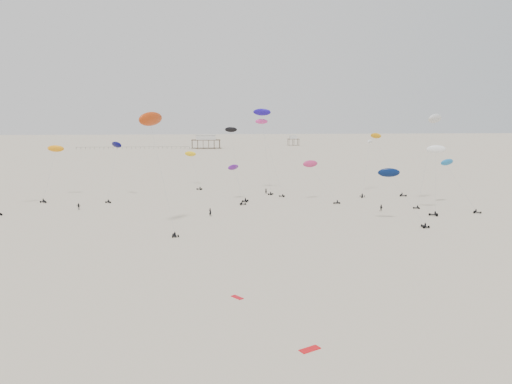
{
  "coord_description": "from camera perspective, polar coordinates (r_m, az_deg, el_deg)",
  "views": [
    {
      "loc": [
        -10.68,
        -16.52,
        22.88
      ],
      "look_at": [
        0.0,
        88.0,
        7.0
      ],
      "focal_mm": 35.0,
      "sensor_mm": 36.0,
      "label": 1
    }
  ],
  "objects": [
    {
      "name": "pavilion_main",
      "position": [
        366.99,
        -5.75,
        5.64
      ],
      "size": [
        21.0,
        13.0,
        9.8
      ],
      "color": "brown",
      "rests_on": "ground"
    },
    {
      "name": "rig_8",
      "position": [
        166.14,
        -7.29,
        3.52
      ],
      "size": [
        6.29,
        13.43,
        14.52
      ],
      "rotation": [
        0.0,
        0.0,
        1.23
      ],
      "color": "black",
      "rests_on": "ground"
    },
    {
      "name": "rig_5",
      "position": [
        153.74,
        14.45,
        4.21
      ],
      "size": [
        8.58,
        11.84,
        19.01
      ],
      "rotation": [
        0.0,
        0.0,
        4.21
      ],
      "color": "black",
      "rests_on": "ground"
    },
    {
      "name": "rig_6",
      "position": [
        110.92,
        15.78,
        0.87
      ],
      "size": [
        9.19,
        8.62,
        13.0
      ],
      "rotation": [
        0.0,
        0.0,
        0.2
      ],
      "color": "black",
      "rests_on": "ground"
    },
    {
      "name": "pier_fence",
      "position": [
        370.75,
        -13.83,
        4.93
      ],
      "size": [
        80.2,
        0.2,
        1.5
      ],
      "color": "black",
      "rests_on": "ground"
    },
    {
      "name": "rig_9",
      "position": [
        129.8,
        -2.41,
        4.17
      ],
      "size": [
        5.37,
        2.84,
        20.4
      ],
      "rotation": [
        0.0,
        0.0,
        4.73
      ],
      "color": "black",
      "rests_on": "ground"
    },
    {
      "name": "grounded_kite_a",
      "position": [
        52.15,
        6.17,
        -17.48
      ],
      "size": [
        2.37,
        1.8,
        0.08
      ],
      "primitive_type": "cube",
      "rotation": [
        0.0,
        0.0,
        0.47
      ],
      "color": "red",
      "rests_on": "ground"
    },
    {
      "name": "spectator_1",
      "position": [
        125.92,
        14.12,
        -2.14
      ],
      "size": [
        1.06,
        0.8,
        1.93
      ],
      "primitive_type": "imported",
      "rotation": [
        0.0,
        0.0,
        5.99
      ],
      "color": "black",
      "rests_on": "ground"
    },
    {
      "name": "rig_11",
      "position": [
        137.77,
        19.64,
        7.24
      ],
      "size": [
        10.66,
        9.89,
        24.3
      ],
      "rotation": [
        0.0,
        0.0,
        1.35
      ],
      "color": "black",
      "rests_on": "ground"
    },
    {
      "name": "ground_plane",
      "position": [
        217.99,
        -3.0,
        2.56
      ],
      "size": [
        900.0,
        900.0,
        0.0
      ],
      "primitive_type": "plane",
      "color": "beige"
    },
    {
      "name": "rig_12",
      "position": [
        145.45,
        -15.79,
        4.19
      ],
      "size": [
        4.51,
        12.93,
        17.07
      ],
      "rotation": [
        0.0,
        0.0,
        3.93
      ],
      "color": "black",
      "rests_on": "ground"
    },
    {
      "name": "rig_1",
      "position": [
        149.08,
        12.46,
        2.65
      ],
      "size": [
        6.84,
        10.34,
        16.79
      ],
      "rotation": [
        0.0,
        0.0,
        2.78
      ],
      "color": "black",
      "rests_on": "ground"
    },
    {
      "name": "rig_7",
      "position": [
        150.79,
        1.17,
        6.17
      ],
      "size": [
        7.69,
        13.98,
        23.93
      ],
      "rotation": [
        0.0,
        0.0,
        1.23
      ],
      "color": "black",
      "rests_on": "ground"
    },
    {
      "name": "rig_3",
      "position": [
        136.67,
        -2.14,
        1.61
      ],
      "size": [
        6.45,
        6.99,
        10.14
      ],
      "rotation": [
        0.0,
        0.0,
        5.62
      ],
      "color": "black",
      "rests_on": "ground"
    },
    {
      "name": "rig_14",
      "position": [
        151.16,
        0.8,
        8.1
      ],
      "size": [
        6.22,
        9.86,
        25.64
      ],
      "rotation": [
        0.0,
        0.0,
        5.49
      ],
      "color": "black",
      "rests_on": "ground"
    },
    {
      "name": "rig_13",
      "position": [
        100.7,
        -11.76,
        7.27
      ],
      "size": [
        8.43,
        10.66,
        24.15
      ],
      "rotation": [
        0.0,
        0.0,
        0.37
      ],
      "color": "black",
      "rests_on": "ground"
    },
    {
      "name": "spectator_3",
      "position": [
        149.53,
        1.14,
        -0.21
      ],
      "size": [
        0.83,
        0.68,
        1.99
      ],
      "primitive_type": "imported",
      "rotation": [
        0.0,
        0.0,
        2.85
      ],
      "color": "black",
      "rests_on": "ground"
    },
    {
      "name": "pavilion_small",
      "position": [
        403.24,
        4.29,
        5.81
      ],
      "size": [
        9.0,
        7.0,
        8.0
      ],
      "color": "brown",
      "rests_on": "ground"
    },
    {
      "name": "rig_0",
      "position": [
        136.37,
        6.79,
        2.39
      ],
      "size": [
        9.5,
        7.99,
        12.28
      ],
      "rotation": [
        0.0,
        0.0,
        1.89
      ],
      "color": "black",
      "rests_on": "ground"
    },
    {
      "name": "rig_4",
      "position": [
        152.21,
        -22.15,
        3.52
      ],
      "size": [
        5.19,
        13.25,
        16.33
      ],
      "rotation": [
        0.0,
        0.0,
        3.99
      ],
      "color": "black",
      "rests_on": "ground"
    },
    {
      "name": "grounded_kite_b",
      "position": [
        65.17,
        -2.16,
        -11.97
      ],
      "size": [
        1.63,
        1.87,
        0.07
      ],
      "primitive_type": "cube",
      "rotation": [
        0.0,
        0.0,
        -0.94
      ],
      "color": "red",
      "rests_on": "ground"
    },
    {
      "name": "spectator_2",
      "position": [
        131.66,
        -19.6,
        -1.92
      ],
      "size": [
        1.18,
        0.66,
        1.96
      ],
      "primitive_type": "imported",
      "rotation": [
        0.0,
        0.0,
        6.32
      ],
      "color": "black",
      "rests_on": "ground"
    },
    {
      "name": "spectator_0",
      "position": [
        116.63,
        -5.25,
        -2.76
      ],
      "size": [
        0.95,
        0.93,
        2.17
      ],
      "primitive_type": "imported",
      "rotation": [
        0.0,
        0.0,
        2.4
      ],
      "color": "black",
      "rests_on": "ground"
    },
    {
      "name": "rig_15",
      "position": [
        125.98,
        19.83,
        2.78
      ],
      "size": [
        5.77,
        7.35,
        16.29
      ],
      "rotation": [
        0.0,
        0.0,
        1.12
      ],
      "color": "black",
      "rests_on": "ground"
    },
    {
      "name": "rig_2",
      "position": [
        137.94,
        21.51,
        2.28
      ],
      "size": [
        5.28,
        16.03,
        16.24
      ],
      "rotation": [
        0.0,
        0.0,
        4.14
      ],
      "color": "black",
      "rests_on": "ground"
    }
  ]
}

